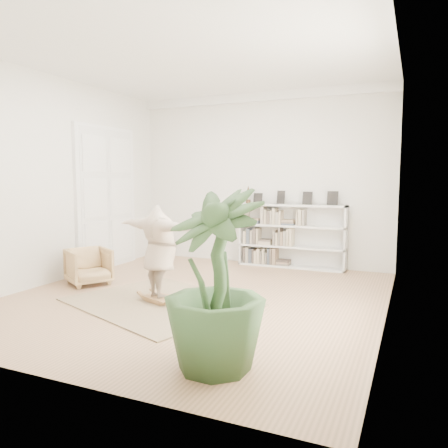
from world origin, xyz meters
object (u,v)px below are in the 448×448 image
Objects in this scene: armchair at (89,266)px; person at (159,249)px; bookshelf at (291,237)px; rocker_board at (160,298)px; houseplant at (215,280)px.

person is at bearing -74.84° from armchair.
person is at bearing -108.12° from bookshelf.
person reaches higher than rocker_board.
bookshelf reaches higher than armchair.
houseplant is (1.68, -1.70, 0.06)m from person.
armchair is at bearing -175.09° from rocker_board.
bookshelf reaches higher than rocker_board.
person is 0.96× the size of houseplant.
armchair is 1.87m from person.
armchair is 1.13× the size of rocker_board.
bookshelf is 3.53m from rocker_board.
armchair is 0.41× the size of person.
rocker_board is 0.74m from person.
person is 2.39m from houseplant.
rocker_board is 0.37× the size of person.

